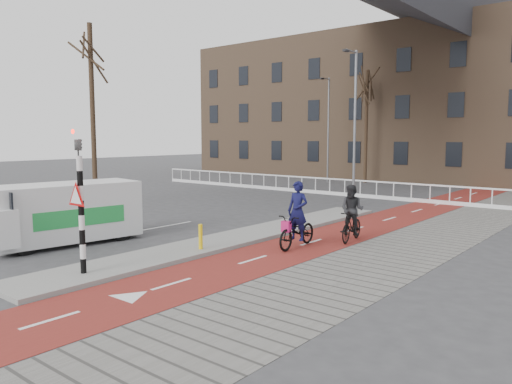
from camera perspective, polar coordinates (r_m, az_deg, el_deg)
The scene contains 15 objects.
ground at distance 13.82m, azimuth -10.60°, elevation -8.25°, with size 120.00×120.00×0.00m, color #38383A.
bike_lane at distance 20.83m, azimuth 13.86°, elevation -3.36°, with size 2.50×60.00×0.01m, color maroon.
sidewalk at distance 19.81m, azimuth 21.21°, elevation -4.10°, with size 3.00×60.00×0.01m, color slate.
curb_island at distance 17.03m, azimuth -1.76°, elevation -5.15°, with size 1.80×16.00×0.12m, color gray.
traffic_signal at distance 12.78m, azimuth -19.48°, elevation -0.62°, with size 0.80×0.80×3.68m.
bollard at distance 14.98m, azimuth -6.35°, elevation -5.09°, with size 0.12×0.12×0.75m, color yellow.
cyclist_near at distance 15.57m, azimuth 4.76°, elevation -3.84°, with size 0.85×2.06×2.08m.
cyclist_far at distance 16.72m, azimuth 10.90°, elevation -2.95°, with size 0.88×1.79×1.87m.
van at distance 17.25m, azimuth -20.98°, elevation -2.15°, with size 2.45×4.76×1.96m.
railing at distance 29.95m, azimuth 8.43°, elevation 0.28°, with size 28.00×0.10×0.99m.
townhouse_row at distance 42.91m, azimuth 21.57°, elevation 11.78°, with size 46.00×10.00×15.90m.
tree_left at distance 25.87m, azimuth -18.16°, elevation 8.23°, with size 0.24×0.24×8.86m, color black.
tree_mid at distance 38.16m, azimuth 12.47°, elevation 7.27°, with size 0.25×0.25×8.29m, color black.
streetlight_near at distance 24.81m, azimuth 11.21°, elevation 6.98°, with size 0.12×0.12×7.54m, color slate.
streetlight_left at distance 37.77m, azimuth 8.26°, elevation 6.95°, with size 0.12×0.12×7.74m, color slate.
Camera 1 is at (10.27, -8.57, 3.47)m, focal length 35.00 mm.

